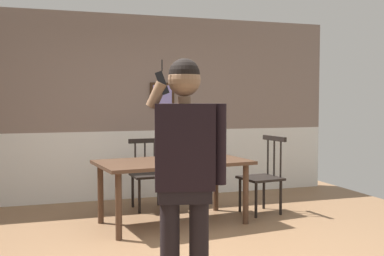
% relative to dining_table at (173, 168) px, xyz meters
% --- Properties ---
extents(room_back_partition, '(6.49, 0.17, 2.72)m').
position_rel_dining_table_xyz_m(room_back_partition, '(-0.23, 1.63, 0.64)').
color(room_back_partition, gray).
rests_on(room_back_partition, ground_plane).
extents(dining_table, '(1.85, 1.16, 0.75)m').
position_rel_dining_table_xyz_m(dining_table, '(0.00, 0.00, 0.00)').
color(dining_table, '#4C3323').
rests_on(dining_table, ground_plane).
extents(chair_near_window, '(0.47, 0.47, 0.94)m').
position_rel_dining_table_xyz_m(chair_near_window, '(-0.10, 0.86, -0.20)').
color(chair_near_window, black).
rests_on(chair_near_window, ground_plane).
extents(chair_by_doorway, '(0.53, 0.53, 1.00)m').
position_rel_dining_table_xyz_m(chair_by_doorway, '(1.26, 0.15, -0.19)').
color(chair_by_doorway, black).
rests_on(chair_by_doorway, ground_plane).
extents(person_figure, '(0.57, 0.32, 1.77)m').
position_rel_dining_table_xyz_m(person_figure, '(-0.55, -2.23, 0.36)').
color(person_figure, black).
rests_on(person_figure, ground_plane).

